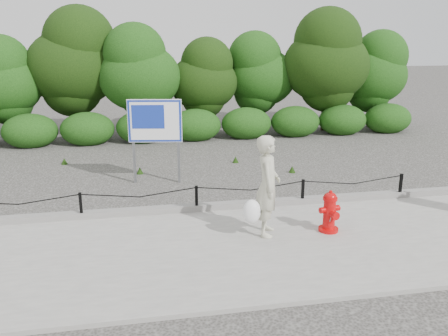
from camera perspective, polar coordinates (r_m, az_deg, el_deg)
ground at (r=10.78m, az=-3.30°, el=-5.59°), size 90.00×90.00×0.00m
sidewalk at (r=8.95m, az=-1.58°, el=-9.98°), size 14.00×4.00×0.08m
curb at (r=10.77m, az=-3.35°, el=-4.75°), size 14.00×0.22×0.14m
chain_barrier at (r=10.62m, az=-3.34°, el=-3.30°), size 10.06×0.06×0.60m
treeline at (r=19.05m, az=-5.09°, el=11.71°), size 20.15×3.91×4.86m
fire_hydrant at (r=9.78m, az=12.59°, el=-5.19°), size 0.47×0.49×0.86m
pedestrian at (r=9.26m, az=5.15°, el=-2.35°), size 0.87×0.84×2.01m
advertising_sign at (r=12.71m, az=-8.32°, el=5.17°), size 1.42×0.33×2.29m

